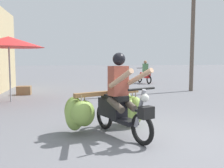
{
  "coord_description": "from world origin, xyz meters",
  "views": [
    {
      "loc": [
        -1.69,
        -4.07,
        1.45
      ],
      "look_at": [
        -0.71,
        1.45,
        0.9
      ],
      "focal_mm": 39.98,
      "sensor_mm": 36.0,
      "label": 1
    }
  ],
  "objects_px": {
    "market_umbrella_near_shop": "(9,42)",
    "produce_crate": "(24,90)",
    "motorbike_main_loaded": "(109,108)",
    "utility_pole": "(193,27)",
    "motorbike_distant_ahead_left": "(145,74)"
  },
  "relations": [
    {
      "from": "motorbike_main_loaded",
      "to": "utility_pole",
      "type": "relative_size",
      "value": 0.34
    },
    {
      "from": "produce_crate",
      "to": "utility_pole",
      "type": "relative_size",
      "value": 0.1
    },
    {
      "from": "motorbike_distant_ahead_left",
      "to": "market_umbrella_near_shop",
      "type": "bearing_deg",
      "value": -139.41
    },
    {
      "from": "market_umbrella_near_shop",
      "to": "produce_crate",
      "type": "relative_size",
      "value": 4.23
    },
    {
      "from": "motorbike_distant_ahead_left",
      "to": "utility_pole",
      "type": "distance_m",
      "value": 4.7
    },
    {
      "from": "motorbike_distant_ahead_left",
      "to": "utility_pole",
      "type": "relative_size",
      "value": 0.27
    },
    {
      "from": "motorbike_distant_ahead_left",
      "to": "market_umbrella_near_shop",
      "type": "xyz_separation_m",
      "value": [
        -6.61,
        -5.66,
        1.48
      ]
    },
    {
      "from": "motorbike_main_loaded",
      "to": "utility_pole",
      "type": "xyz_separation_m",
      "value": [
        4.83,
        5.83,
        2.42
      ]
    },
    {
      "from": "motorbike_distant_ahead_left",
      "to": "produce_crate",
      "type": "bearing_deg",
      "value": -148.57
    },
    {
      "from": "motorbike_main_loaded",
      "to": "motorbike_distant_ahead_left",
      "type": "xyz_separation_m",
      "value": [
        3.85,
        9.79,
        0.08
      ]
    },
    {
      "from": "market_umbrella_near_shop",
      "to": "motorbike_main_loaded",
      "type": "bearing_deg",
      "value": -56.2
    },
    {
      "from": "motorbike_main_loaded",
      "to": "produce_crate",
      "type": "distance_m",
      "value": 6.41
    },
    {
      "from": "utility_pole",
      "to": "market_umbrella_near_shop",
      "type": "bearing_deg",
      "value": -167.37
    },
    {
      "from": "motorbike_distant_ahead_left",
      "to": "market_umbrella_near_shop",
      "type": "relative_size",
      "value": 0.67
    },
    {
      "from": "market_umbrella_near_shop",
      "to": "produce_crate",
      "type": "bearing_deg",
      "value": 84.78
    }
  ]
}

